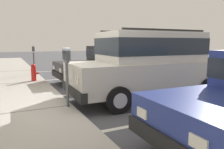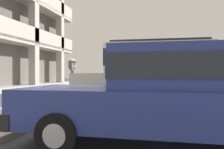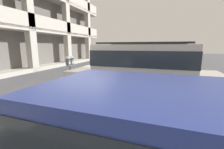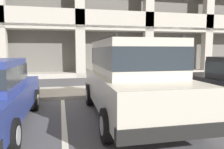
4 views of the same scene
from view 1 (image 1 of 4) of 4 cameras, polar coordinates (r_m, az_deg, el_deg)
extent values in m
cube|color=#4C4C51|center=(5.74, -8.22, -9.27)|extent=(80.00, 80.00, 0.10)
cube|color=#ADA89E|center=(5.47, -21.49, -9.43)|extent=(40.00, 2.20, 0.12)
cube|color=#606060|center=(5.46, -21.52, -8.81)|extent=(0.03, 2.16, 0.00)
cube|color=#606060|center=(9.36, -23.52, -1.97)|extent=(0.03, 2.16, 0.00)
cube|color=#606060|center=(13.32, -24.32, 0.83)|extent=(0.03, 2.16, 0.00)
cube|color=silver|center=(5.02, 13.50, -11.37)|extent=(0.12, 4.80, 0.01)
cube|color=silver|center=(7.65, -1.88, -4.34)|extent=(0.12, 4.80, 0.01)
cube|color=silver|center=(10.59, -8.96, -0.91)|extent=(0.12, 4.80, 0.01)
cube|color=silver|center=(13.65, -12.91, 1.01)|extent=(0.12, 4.80, 0.01)
cube|color=beige|center=(6.62, 9.55, -0.02)|extent=(1.94, 4.74, 0.80)
cube|color=beige|center=(6.59, 10.09, 7.08)|extent=(1.68, 2.95, 0.84)
cube|color=#232B33|center=(6.59, 10.09, 7.27)|extent=(1.71, 2.97, 0.46)
cube|color=black|center=(5.72, -10.08, -4.19)|extent=(1.88, 0.20, 0.24)
cube|color=black|center=(8.18, 23.00, -0.99)|extent=(1.88, 0.20, 0.24)
cube|color=silver|center=(6.19, -11.96, 0.09)|extent=(0.24, 0.04, 0.14)
cube|color=silver|center=(5.10, -9.09, -1.56)|extent=(0.24, 0.04, 0.14)
cylinder|color=black|center=(6.83, -5.06, -3.09)|extent=(0.21, 0.66, 0.66)
cylinder|color=#B2B2B7|center=(6.83, -5.06, -3.09)|extent=(0.23, 0.37, 0.36)
cylinder|color=black|center=(5.21, 1.71, -6.64)|extent=(0.21, 0.66, 0.66)
cylinder|color=#B2B2B7|center=(5.21, 1.71, -6.64)|extent=(0.23, 0.37, 0.36)
cylinder|color=black|center=(8.26, 14.33, -1.34)|extent=(0.21, 0.66, 0.66)
cylinder|color=#B2B2B7|center=(8.26, 14.33, -1.34)|extent=(0.23, 0.37, 0.36)
cylinder|color=black|center=(6.98, 23.68, -3.51)|extent=(0.21, 0.66, 0.66)
cylinder|color=#B2B2B7|center=(6.98, 23.68, -3.51)|extent=(0.23, 0.37, 0.36)
cube|color=black|center=(7.17, 6.99, 10.91)|extent=(0.11, 2.62, 0.05)
cube|color=black|center=(6.04, 13.99, 11.24)|extent=(0.11, 2.62, 0.05)
cube|color=black|center=(2.96, 14.35, -16.93)|extent=(1.74, 0.20, 0.24)
cube|color=silver|center=(3.24, 7.86, -9.94)|extent=(0.24, 0.04, 0.14)
cube|color=silver|center=(2.48, 21.59, -16.29)|extent=(0.24, 0.04, 0.14)
cylinder|color=black|center=(4.07, 15.68, -11.69)|extent=(0.17, 0.60, 0.60)
cylinder|color=#B2B2B7|center=(4.07, 15.68, -11.69)|extent=(0.19, 0.33, 0.33)
cube|color=black|center=(9.59, -1.20, 1.83)|extent=(1.81, 4.44, 0.60)
cube|color=black|center=(9.68, 0.39, 5.58)|extent=(1.54, 2.02, 0.64)
cube|color=#232B33|center=(9.68, 0.39, 5.67)|extent=(1.57, 2.04, 0.35)
cube|color=black|center=(8.88, -13.80, -0.08)|extent=(1.74, 0.20, 0.24)
cube|color=black|center=(10.73, 9.21, 1.45)|extent=(1.74, 0.20, 0.24)
cube|color=silver|center=(9.35, -14.91, 1.77)|extent=(0.24, 0.04, 0.14)
cube|color=silver|center=(8.33, -13.33, 1.06)|extent=(0.24, 0.04, 0.14)
cylinder|color=black|center=(9.90, -10.44, 0.15)|extent=(0.17, 0.60, 0.60)
cylinder|color=#B2B2B7|center=(9.90, -10.44, 0.15)|extent=(0.19, 0.33, 0.33)
cylinder|color=black|center=(8.34, -7.09, -1.27)|extent=(0.17, 0.60, 0.60)
cylinder|color=#B2B2B7|center=(8.34, -7.09, -1.27)|extent=(0.19, 0.33, 0.33)
cylinder|color=black|center=(11.00, 3.27, 1.07)|extent=(0.17, 0.60, 0.60)
cylinder|color=#B2B2B7|center=(11.00, 3.27, 1.07)|extent=(0.19, 0.33, 0.33)
cylinder|color=black|center=(9.62, 8.33, -0.04)|extent=(0.17, 0.60, 0.60)
cylinder|color=#B2B2B7|center=(9.62, 8.33, -0.04)|extent=(0.19, 0.33, 0.33)
cylinder|color=#595B60|center=(5.38, -11.61, -2.69)|extent=(0.07, 0.07, 1.09)
cube|color=#595B60|center=(5.30, -11.79, 3.41)|extent=(0.28, 0.06, 0.06)
cube|color=#424447|center=(5.20, -11.56, 4.87)|extent=(0.15, 0.11, 0.22)
cylinder|color=#8C99A3|center=(5.19, -11.59, 6.08)|extent=(0.15, 0.11, 0.15)
cube|color=#B7B293|center=(5.21, -10.92, 4.47)|extent=(0.08, 0.01, 0.08)
cube|color=#424447|center=(5.39, -12.09, 4.97)|extent=(0.15, 0.11, 0.22)
cylinder|color=#8C99A3|center=(5.38, -12.13, 6.14)|extent=(0.15, 0.11, 0.15)
cube|color=#B7B293|center=(5.41, -11.47, 4.59)|extent=(0.08, 0.01, 0.08)
cylinder|color=#47474C|center=(11.62, -19.71, 2.75)|extent=(0.07, 0.07, 1.07)
cube|color=#424447|center=(11.58, -19.88, 6.23)|extent=(0.15, 0.11, 0.22)
cylinder|color=#9EA8B2|center=(11.58, -19.91, 6.77)|extent=(0.15, 0.11, 0.15)
cube|color=#B7B293|center=(11.59, -19.58, 6.05)|extent=(0.08, 0.01, 0.08)
cylinder|color=red|center=(9.56, -19.78, 0.09)|extent=(0.20, 0.20, 0.55)
sphere|color=red|center=(9.52, -19.88, 2.09)|extent=(0.18, 0.18, 0.18)
cylinder|color=red|center=(9.58, -18.90, 0.31)|extent=(0.08, 0.10, 0.08)
cylinder|color=red|center=(9.71, -19.89, 0.36)|extent=(0.10, 0.07, 0.07)
camera|label=2|loc=(4.46, 89.83, -6.77)|focal=40.00mm
camera|label=3|loc=(4.45, 58.26, 7.70)|focal=24.00mm
camera|label=4|loc=(9.80, 42.94, 6.42)|focal=35.00mm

